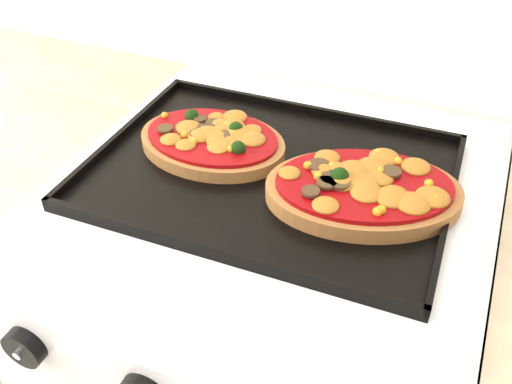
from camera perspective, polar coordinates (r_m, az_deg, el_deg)
The scene contains 5 objects.
stove at distance 1.13m, azimuth 1.42°, elevation -17.78°, with size 0.60×0.60×0.91m, color silver.
knob_left at distance 0.71m, azimuth -22.14°, elevation -14.21°, with size 0.05×0.05×0.02m, color black.
baking_tray at distance 0.80m, azimuth 1.44°, elevation 2.14°, with size 0.49×0.36×0.02m, color black.
pizza_left at distance 0.84m, azimuth -4.40°, elevation 5.22°, with size 0.22×0.16×0.03m, color #965D34, non-canonical shape.
pizza_right at distance 0.75m, azimuth 10.70°, elevation 0.34°, with size 0.25×0.17×0.04m, color #965D34, non-canonical shape.
Camera 1 is at (0.23, 1.11, 1.39)m, focal length 40.00 mm.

